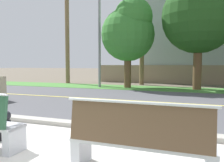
{
  "coord_description": "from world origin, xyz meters",
  "views": [
    {
      "loc": [
        2.15,
        -2.34,
        1.45
      ],
      "look_at": [
        -0.01,
        3.58,
        1.0
      ],
      "focal_mm": 37.06,
      "sensor_mm": 36.0,
      "label": 1
    }
  ],
  "objects_px": {
    "streetlamp": "(101,22)",
    "bench_right": "(139,142)",
    "shade_tree_far_left": "(129,30)",
    "shade_tree_left": "(201,11)"
  },
  "relations": [
    {
      "from": "streetlamp",
      "to": "bench_right",
      "type": "bearing_deg",
      "value": -64.77
    },
    {
      "from": "bench_right",
      "to": "shade_tree_far_left",
      "type": "bearing_deg",
      "value": 106.56
    },
    {
      "from": "bench_right",
      "to": "streetlamp",
      "type": "distance_m",
      "value": 12.54
    },
    {
      "from": "bench_right",
      "to": "shade_tree_left",
      "type": "height_order",
      "value": "shade_tree_left"
    },
    {
      "from": "shade_tree_far_left",
      "to": "shade_tree_left",
      "type": "height_order",
      "value": "shade_tree_left"
    },
    {
      "from": "bench_right",
      "to": "shade_tree_left",
      "type": "distance_m",
      "value": 11.94
    },
    {
      "from": "bench_right",
      "to": "streetlamp",
      "type": "height_order",
      "value": "streetlamp"
    },
    {
      "from": "shade_tree_far_left",
      "to": "shade_tree_left",
      "type": "bearing_deg",
      "value": 3.37
    },
    {
      "from": "streetlamp",
      "to": "shade_tree_far_left",
      "type": "distance_m",
      "value": 1.95
    },
    {
      "from": "streetlamp",
      "to": "shade_tree_left",
      "type": "bearing_deg",
      "value": 3.55
    }
  ]
}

